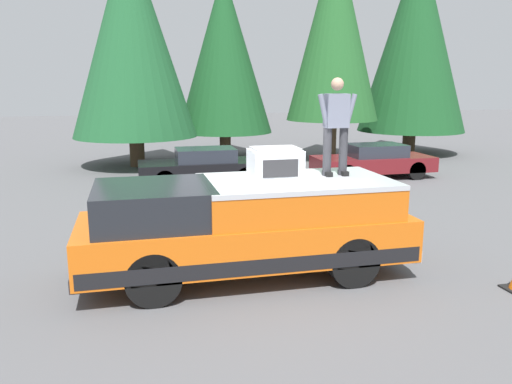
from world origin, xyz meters
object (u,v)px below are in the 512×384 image
person_on_truck_bed (336,124)px  parked_car_maroon (373,161)px  parked_car_black (203,166)px  compressor_unit (275,164)px  pickup_truck (246,226)px

person_on_truck_bed → parked_car_maroon: 9.27m
parked_car_black → compressor_unit: bearing=-179.5°
compressor_unit → parked_car_maroon: size_ratio=0.20×
parked_car_black → parked_car_maroon: bearing=-92.9°
pickup_truck → parked_car_black: 8.29m
compressor_unit → parked_car_black: 8.44m
parked_car_black → pickup_truck: bearing=177.2°
person_on_truck_bed → parked_car_black: size_ratio=0.41×
compressor_unit → parked_car_maroon: compressor_unit is taller
pickup_truck → parked_car_black: bearing=-2.8°
parked_car_maroon → parked_car_black: same height
pickup_truck → parked_car_maroon: pickup_truck is taller
pickup_truck → person_on_truck_bed: 2.36m
pickup_truck → person_on_truck_bed: person_on_truck_bed is taller
pickup_truck → person_on_truck_bed: bearing=-83.2°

